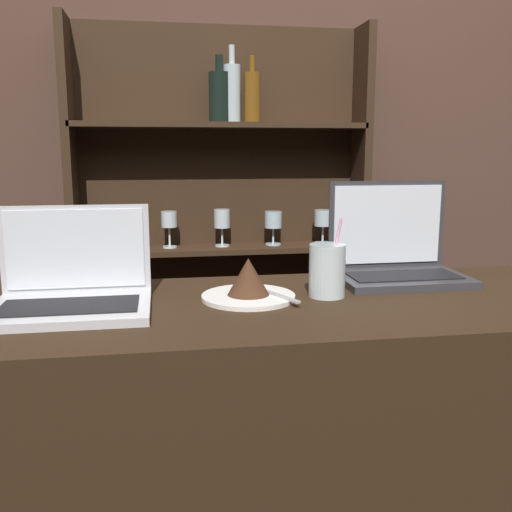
% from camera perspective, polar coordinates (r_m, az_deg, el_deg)
% --- Properties ---
extents(bar_counter, '(1.77, 0.55, 1.05)m').
position_cam_1_polar(bar_counter, '(1.51, 6.30, -23.96)').
color(bar_counter, black).
rests_on(bar_counter, ground_plane).
extents(back_wall, '(7.00, 0.06, 2.70)m').
position_cam_1_polar(back_wall, '(2.27, -0.55, 9.86)').
color(back_wall, '#4C3328').
rests_on(back_wall, ground_plane).
extents(back_shelf, '(1.10, 0.18, 1.83)m').
position_cam_1_polar(back_shelf, '(2.22, -3.43, -0.29)').
color(back_shelf, '#332114').
rests_on(back_shelf, ground_plane).
extents(laptop_near, '(0.32, 0.24, 0.21)m').
position_cam_1_polar(laptop_near, '(1.26, -17.90, -3.11)').
color(laptop_near, silver).
rests_on(laptop_near, bar_counter).
extents(laptop_far, '(0.32, 0.22, 0.25)m').
position_cam_1_polar(laptop_far, '(1.52, 13.80, -0.09)').
color(laptop_far, '#333338').
rests_on(laptop_far, bar_counter).
extents(cake_plate, '(0.21, 0.21, 0.09)m').
position_cam_1_polar(cake_plate, '(1.28, -0.75, -2.84)').
color(cake_plate, white).
rests_on(cake_plate, bar_counter).
extents(water_glass, '(0.08, 0.08, 0.18)m').
position_cam_1_polar(water_glass, '(1.31, 7.13, -1.44)').
color(water_glass, silver).
rests_on(water_glass, bar_counter).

